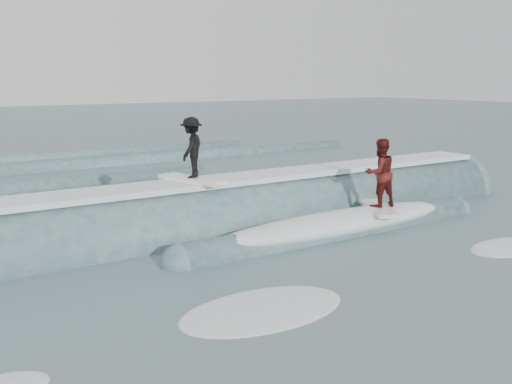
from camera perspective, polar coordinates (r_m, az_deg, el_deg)
ground at (r=11.32m, az=13.03°, el=-9.36°), size 160.00×160.00×0.00m
breaking_wave at (r=15.44m, az=-1.02°, el=-3.32°), size 20.79×4.06×2.57m
surfer_black at (r=14.53m, az=-6.44°, el=4.09°), size 1.14×2.07×1.64m
surfer_red at (r=15.46m, az=12.27°, el=1.57°), size 1.42×2.02×1.92m
whitewater at (r=10.14m, az=12.43°, el=-11.82°), size 13.35×6.77×0.10m
far_swells at (r=26.02m, az=-18.50°, el=2.03°), size 32.94×8.65×0.80m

